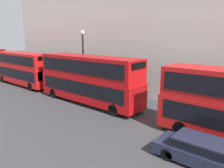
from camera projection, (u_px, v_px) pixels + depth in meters
The scene contains 4 objects.
bus_second_in_queue at pixel (88, 78), 20.38m from camera, with size 2.59×11.35×4.49m.
bus_third_in_queue at pixel (23, 67), 28.26m from camera, with size 2.59×10.61×4.20m.
car_hatchback at pixel (203, 151), 10.74m from camera, with size 1.87×4.80×1.32m.
street_lamp at pixel (83, 56), 22.88m from camera, with size 0.44×0.44×6.85m.
Camera 1 is at (-12.15, 4.67, 6.22)m, focal length 35.00 mm.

